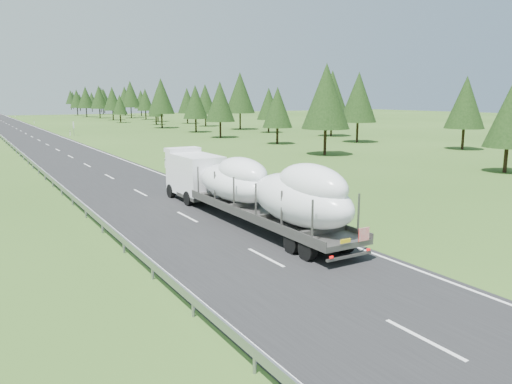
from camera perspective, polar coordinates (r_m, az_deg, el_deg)
ground at (r=22.73m, az=1.11°, el=-7.53°), size 400.00×400.00×0.00m
road_surface at (r=119.09m, az=-25.33°, el=6.35°), size 10.00×400.00×0.02m
marker_posts at (r=174.37m, az=-25.04°, el=7.65°), size 0.13×350.08×1.00m
highway_sign at (r=100.21m, az=-20.14°, el=7.11°), size 0.08×0.90×2.60m
tree_line_right at (r=139.52m, az=-9.31°, el=10.56°), size 26.27×328.84×12.60m
boat_truck at (r=28.22m, az=-0.73°, el=0.69°), size 2.83×18.97×4.12m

